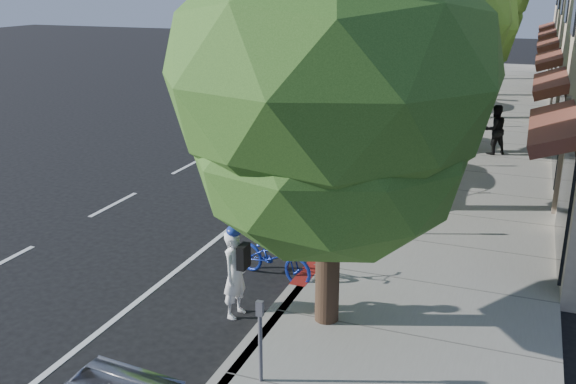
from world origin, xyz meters
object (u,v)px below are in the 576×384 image
at_px(silver_suv, 357,164).
at_px(white_pickup, 429,95).
at_px(street_tree_2, 443,30).
at_px(bicycle, 274,256).
at_px(street_tree_0, 332,81).
at_px(dark_sedan, 368,127).
at_px(street_tree_1, 409,26).
at_px(street_tree_3, 465,3).
at_px(dark_suv_far, 414,74).
at_px(pedestrian, 495,130).
at_px(cyclist, 235,274).

distance_m(silver_suv, white_pickup, 12.09).
bearing_deg(street_tree_2, bicycle, -98.30).
height_order(street_tree_0, dark_sedan, street_tree_0).
distance_m(bicycle, silver_suv, 6.07).
distance_m(street_tree_1, silver_suv, 4.39).
xyz_separation_m(street_tree_3, white_pickup, (-1.40, 1.59, -4.00)).
distance_m(street_tree_1, bicycle, 6.34).
bearing_deg(dark_suv_far, dark_sedan, -86.16).
distance_m(street_tree_0, street_tree_1, 6.02).
bearing_deg(street_tree_3, street_tree_1, -90.00).
xyz_separation_m(street_tree_1, dark_sedan, (-2.26, 5.87, -3.78)).
bearing_deg(street_tree_0, pedestrian, 81.52).
relative_size(street_tree_0, street_tree_2, 1.02).
xyz_separation_m(street_tree_1, cyclist, (-1.60, -6.16, -3.81)).
relative_size(street_tree_1, silver_suv, 1.41).
relative_size(street_tree_1, bicycle, 4.22).
height_order(street_tree_1, street_tree_3, street_tree_3).
bearing_deg(dark_suv_far, white_pickup, -73.39).
distance_m(street_tree_0, white_pickup, 19.94).
height_order(street_tree_1, street_tree_2, street_tree_1).
distance_m(white_pickup, pedestrian, 7.94).
xyz_separation_m(street_tree_1, bicycle, (-1.54, -4.56, -4.12)).
distance_m(street_tree_1, street_tree_2, 6.02).
height_order(cyclist, dark_suv_far, dark_suv_far).
distance_m(street_tree_1, street_tree_3, 12.00).
height_order(street_tree_1, dark_suv_far, street_tree_1).
xyz_separation_m(street_tree_2, pedestrian, (1.84, 0.35, -3.15)).
xyz_separation_m(street_tree_0, street_tree_3, (0.00, 18.00, 0.58)).
distance_m(bicycle, pedestrian, 11.43).
relative_size(bicycle, silver_suv, 0.33).
relative_size(street_tree_2, pedestrian, 4.20).
relative_size(bicycle, pedestrian, 1.09).
xyz_separation_m(street_tree_2, dark_sedan, (-2.26, -0.13, -3.30)).
xyz_separation_m(street_tree_0, dark_suv_far, (-3.10, 25.39, -3.32)).
bearing_deg(white_pickup, silver_suv, -93.51).
xyz_separation_m(street_tree_0, white_pickup, (-1.40, 19.59, -3.42)).
distance_m(bicycle, dark_sedan, 10.46).
distance_m(street_tree_0, street_tree_2, 12.00).
relative_size(white_pickup, pedestrian, 3.12).
bearing_deg(dark_sedan, white_pickup, 83.81).
bearing_deg(dark_suv_far, street_tree_0, -82.76).
bearing_deg(white_pickup, street_tree_2, -82.70).
relative_size(street_tree_2, street_tree_3, 0.90).
bearing_deg(bicycle, silver_suv, 14.50).
distance_m(street_tree_1, cyclist, 7.41).
bearing_deg(white_pickup, street_tree_0, -89.06).
height_order(street_tree_0, pedestrian, street_tree_0).
xyz_separation_m(silver_suv, dark_suv_far, (-1.62, 17.89, 0.10)).
bearing_deg(silver_suv, street_tree_2, 71.79).
height_order(street_tree_0, white_pickup, street_tree_0).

